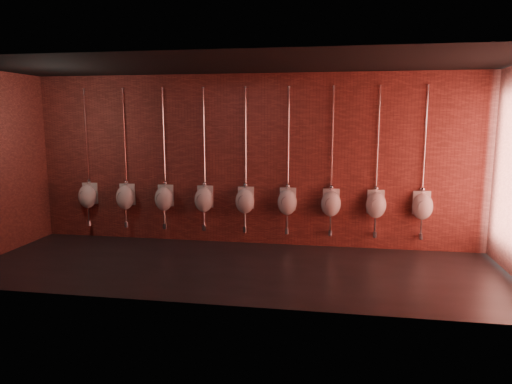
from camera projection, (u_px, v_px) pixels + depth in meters
ground at (236, 268)px, 7.38m from camera, size 8.50×8.50×0.00m
room_shell at (235, 143)px, 7.05m from camera, size 8.54×3.04×3.22m
urinal_0 at (88, 195)px, 9.11m from camera, size 0.39×0.34×2.71m
urinal_1 at (125, 196)px, 8.98m from camera, size 0.39×0.34×2.71m
urinal_2 at (164, 198)px, 8.85m from camera, size 0.39×0.34×2.71m
urinal_3 at (204, 199)px, 8.72m from camera, size 0.39×0.34×2.71m
urinal_4 at (245, 200)px, 8.59m from camera, size 0.39×0.34×2.71m
urinal_5 at (287, 201)px, 8.46m from camera, size 0.39×0.34×2.71m
urinal_6 at (331, 203)px, 8.33m from camera, size 0.39×0.34×2.71m
urinal_7 at (376, 204)px, 8.20m from camera, size 0.39×0.34×2.71m
urinal_8 at (422, 205)px, 8.08m from camera, size 0.39×0.34×2.71m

